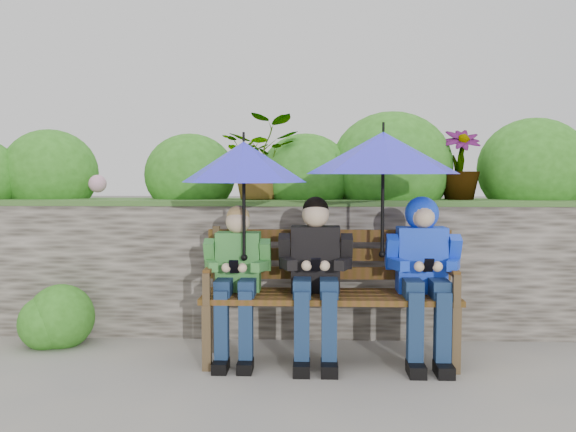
{
  "coord_description": "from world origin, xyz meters",
  "views": [
    {
      "loc": [
        0.16,
        -4.13,
        1.23
      ],
      "look_at": [
        0.0,
        0.1,
        0.95
      ],
      "focal_mm": 40.0,
      "sensor_mm": 36.0,
      "label": 1
    }
  ],
  "objects_px": {
    "boy_left": "(237,273)",
    "boy_right": "(424,264)",
    "umbrella_left": "(244,162)",
    "umbrella_right": "(383,153)",
    "park_bench": "(329,285)",
    "boy_middle": "(315,270)"
  },
  "relations": [
    {
      "from": "boy_left",
      "to": "boy_right",
      "type": "xyz_separation_m",
      "value": [
        1.21,
        0.01,
        0.07
      ]
    },
    {
      "from": "boy_left",
      "to": "umbrella_right",
      "type": "bearing_deg",
      "value": 0.37
    },
    {
      "from": "boy_middle",
      "to": "umbrella_right",
      "type": "bearing_deg",
      "value": 1.62
    },
    {
      "from": "park_bench",
      "to": "boy_right",
      "type": "bearing_deg",
      "value": -5.75
    },
    {
      "from": "boy_right",
      "to": "umbrella_left",
      "type": "xyz_separation_m",
      "value": [
        -1.16,
        -0.04,
        0.66
      ]
    },
    {
      "from": "umbrella_right",
      "to": "umbrella_left",
      "type": "bearing_deg",
      "value": -177.24
    },
    {
      "from": "boy_middle",
      "to": "umbrella_right",
      "type": "relative_size",
      "value": 1.1
    },
    {
      "from": "umbrella_right",
      "to": "boy_right",
      "type": "bearing_deg",
      "value": 0.02
    },
    {
      "from": "boy_left",
      "to": "umbrella_left",
      "type": "xyz_separation_m",
      "value": [
        0.05,
        -0.04,
        0.72
      ]
    },
    {
      "from": "umbrella_left",
      "to": "park_bench",
      "type": "bearing_deg",
      "value": 10.64
    },
    {
      "from": "boy_right",
      "to": "boy_middle",
      "type": "bearing_deg",
      "value": -178.99
    },
    {
      "from": "boy_left",
      "to": "boy_right",
      "type": "bearing_deg",
      "value": 0.29
    },
    {
      "from": "park_bench",
      "to": "boy_left",
      "type": "xyz_separation_m",
      "value": [
        -0.61,
        -0.07,
        0.08
      ]
    },
    {
      "from": "park_bench",
      "to": "boy_left",
      "type": "relative_size",
      "value": 1.62
    },
    {
      "from": "boy_right",
      "to": "umbrella_left",
      "type": "height_order",
      "value": "umbrella_left"
    },
    {
      "from": "boy_middle",
      "to": "umbrella_left",
      "type": "height_order",
      "value": "umbrella_left"
    },
    {
      "from": "park_bench",
      "to": "umbrella_right",
      "type": "distance_m",
      "value": 0.93
    },
    {
      "from": "boy_left",
      "to": "umbrella_left",
      "type": "relative_size",
      "value": 1.23
    },
    {
      "from": "boy_middle",
      "to": "umbrella_left",
      "type": "relative_size",
      "value": 1.3
    },
    {
      "from": "boy_middle",
      "to": "umbrella_left",
      "type": "bearing_deg",
      "value": -176.18
    },
    {
      "from": "boy_left",
      "to": "umbrella_right",
      "type": "height_order",
      "value": "umbrella_right"
    },
    {
      "from": "boy_left",
      "to": "park_bench",
      "type": "bearing_deg",
      "value": 6.32
    }
  ]
}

